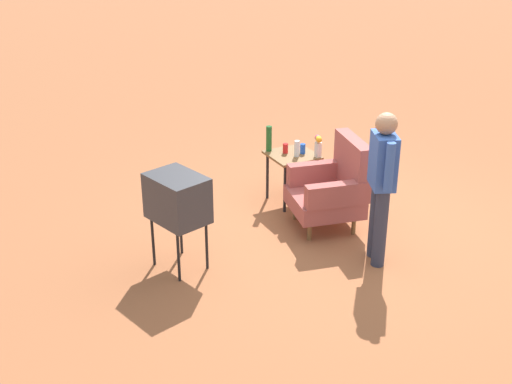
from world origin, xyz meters
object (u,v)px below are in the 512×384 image
at_px(armchair, 333,187).
at_px(tv_on_stand, 178,199).
at_px(bottle_wine_green, 269,139).
at_px(bottle_short_clear, 297,149).
at_px(soda_can_red, 285,148).
at_px(person_standing, 382,179).
at_px(soda_can_blue, 303,149).
at_px(flower_vase, 318,145).
at_px(side_table, 292,161).

bearing_deg(armchair, tv_on_stand, -88.04).
bearing_deg(bottle_wine_green, bottle_short_clear, 33.73).
height_order(armchair, soda_can_red, armchair).
height_order(person_standing, soda_can_blue, person_standing).
height_order(tv_on_stand, bottle_wine_green, tv_on_stand).
distance_m(soda_can_blue, flower_vase, 0.22).
xyz_separation_m(soda_can_red, flower_vase, (0.28, 0.29, 0.09)).
distance_m(side_table, bottle_wine_green, 0.40).
distance_m(armchair, bottle_wine_green, 1.11).
xyz_separation_m(armchair, bottle_wine_green, (-1.02, -0.29, 0.30)).
bearing_deg(armchair, flower_vase, 165.94).
bearing_deg(soda_can_blue, person_standing, -2.01).
height_order(soda_can_blue, bottle_wine_green, bottle_wine_green).
relative_size(tv_on_stand, soda_can_blue, 8.44).
bearing_deg(side_table, soda_can_red, -140.20).
bearing_deg(person_standing, bottle_short_clear, -177.97).
height_order(tv_on_stand, soda_can_red, tv_on_stand).
xyz_separation_m(side_table, person_standing, (1.68, 0.07, 0.39)).
xyz_separation_m(armchair, person_standing, (0.89, -0.02, 0.44)).
distance_m(person_standing, bottle_wine_green, 1.94).
bearing_deg(person_standing, tv_on_stand, -113.52).
bearing_deg(flower_vase, soda_can_red, -134.17).
xyz_separation_m(person_standing, bottle_short_clear, (-1.59, -0.06, -0.20)).
xyz_separation_m(side_table, bottle_short_clear, (0.09, 0.01, 0.20)).
bearing_deg(bottle_short_clear, flower_vase, 61.19).
bearing_deg(side_table, tv_on_stand, -64.84).
bearing_deg(soda_can_red, side_table, 39.80).
bearing_deg(bottle_short_clear, bottle_wine_green, -146.27).
distance_m(bottle_wine_green, soda_can_red, 0.24).
relative_size(side_table, person_standing, 0.39).
bearing_deg(soda_can_red, flower_vase, 45.83).
relative_size(person_standing, bottle_short_clear, 8.20).
height_order(armchair, bottle_wine_green, armchair).
bearing_deg(tv_on_stand, bottle_short_clear, 112.69).
relative_size(person_standing, flower_vase, 6.19).
bearing_deg(side_table, soda_can_blue, 72.81).
bearing_deg(person_standing, flower_vase, 173.47).
bearing_deg(person_standing, bottle_wine_green, -171.96).
height_order(person_standing, flower_vase, person_standing).
bearing_deg(armchair, bottle_short_clear, -173.53).
distance_m(armchair, soda_can_red, 0.90).
distance_m(armchair, soda_can_blue, 0.78).
xyz_separation_m(bottle_wine_green, bottle_short_clear, (0.32, 0.21, -0.06)).
bearing_deg(flower_vase, person_standing, -6.53).
bearing_deg(bottle_short_clear, armchair, 6.47).
xyz_separation_m(armchair, side_table, (-0.79, -0.09, 0.05)).
bearing_deg(person_standing, soda_can_red, -175.94).
distance_m(tv_on_stand, person_standing, 2.07).
xyz_separation_m(tv_on_stand, flower_vase, (-0.64, 2.06, 0.01)).
distance_m(side_table, flower_vase, 0.40).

